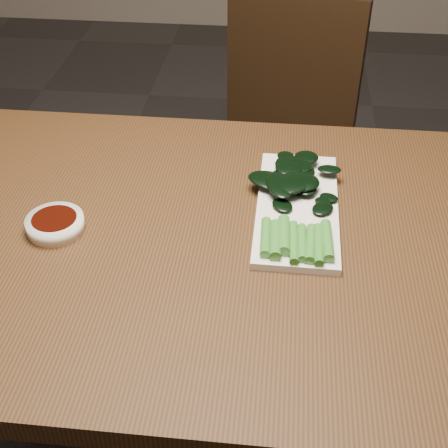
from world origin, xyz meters
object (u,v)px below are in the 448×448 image
sauce_bowl (55,224)px  gai_lan (293,193)px  table (204,263)px  chair_far (276,141)px  serving_plate (297,208)px

sauce_bowl → gai_lan: size_ratio=0.30×
table → sauce_bowl: 0.27m
chair_far → serving_plate: bearing=-68.0°
sauce_bowl → gai_lan: (0.40, 0.12, 0.01)m
serving_plate → sauce_bowl: bearing=-166.3°
sauce_bowl → chair_far: bearing=65.5°
table → chair_far: chair_far is taller
chair_far → sauce_bowl: bearing=-96.7°
table → gai_lan: size_ratio=4.26×
serving_plate → gai_lan: 0.03m
table → serving_plate: (0.16, 0.08, 0.08)m
serving_plate → chair_far: bearing=94.2°
chair_far → serving_plate: 0.75m
gai_lan → sauce_bowl: bearing=-163.7°
table → sauce_bowl: bearing=-175.2°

